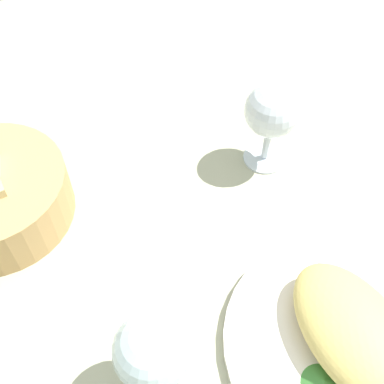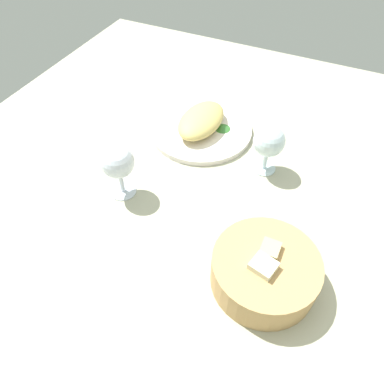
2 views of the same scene
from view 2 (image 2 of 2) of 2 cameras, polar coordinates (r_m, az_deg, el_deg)
The scene contains 7 objects.
ground_plane at distance 86.12cm, azimuth 3.12°, elevation 0.30°, with size 140.00×140.00×2.00cm, color #AEAC92.
plate at distance 99.97cm, azimuth 1.42°, elevation 9.72°, with size 27.21×27.21×1.40cm, color white.
omelette at distance 98.08cm, azimuth 1.45°, elevation 11.15°, with size 17.49×10.36×4.83cm, color #D2B965.
lettuce_garnish at distance 99.09cm, azimuth 4.84°, elevation 10.11°, with size 4.22×4.22×1.23cm, color #3A7D36.
bread_basket at distance 69.28cm, azimuth 11.27°, elevation -11.98°, with size 19.61×19.61×8.28cm.
wine_glass_near at distance 79.72cm, azimuth -11.52°, elevation 4.34°, with size 7.35×7.35×12.96cm.
wine_glass_far at distance 85.94cm, azimuth 11.92°, elevation 7.56°, with size 7.41×7.41×12.36cm.
Camera 2 is at (54.46, 20.24, 62.57)cm, focal length 34.15 mm.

